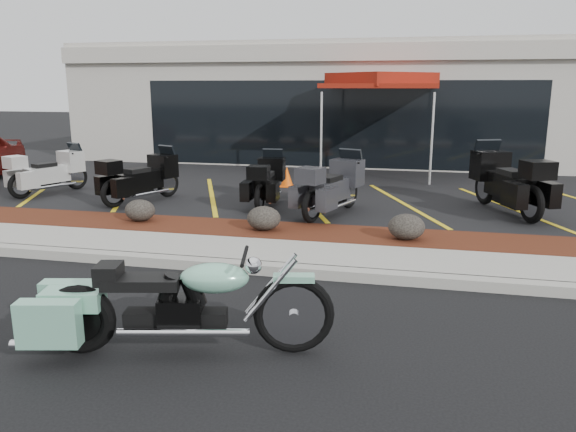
% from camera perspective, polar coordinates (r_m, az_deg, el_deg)
% --- Properties ---
extents(ground, '(90.00, 90.00, 0.00)m').
position_cam_1_polar(ground, '(7.46, -6.60, -7.81)').
color(ground, black).
rests_on(ground, ground).
extents(curb, '(24.00, 0.25, 0.15)m').
position_cam_1_polar(curb, '(8.24, -4.57, -5.16)').
color(curb, gray).
rests_on(curb, ground).
extents(sidewalk, '(24.00, 1.20, 0.15)m').
position_cam_1_polar(sidewalk, '(8.88, -3.25, -3.78)').
color(sidewalk, gray).
rests_on(sidewalk, ground).
extents(mulch_bed, '(24.00, 1.20, 0.16)m').
position_cam_1_polar(mulch_bed, '(10.00, -1.39, -1.80)').
color(mulch_bed, '#3B140D').
rests_on(mulch_bed, ground).
extents(upper_lot, '(26.00, 9.60, 0.15)m').
position_cam_1_polar(upper_lot, '(15.18, 3.52, 3.33)').
color(upper_lot, black).
rests_on(upper_lot, ground).
extents(dealership_building, '(18.00, 8.16, 4.00)m').
position_cam_1_polar(dealership_building, '(21.18, 6.34, 11.31)').
color(dealership_building, '#ABA79A').
rests_on(dealership_building, ground).
extents(boulder_left, '(0.58, 0.48, 0.41)m').
position_cam_1_polar(boulder_left, '(10.90, -14.81, 0.56)').
color(boulder_left, black).
rests_on(boulder_left, mulch_bed).
extents(boulder_mid, '(0.60, 0.50, 0.43)m').
position_cam_1_polar(boulder_mid, '(9.89, -2.48, -0.22)').
color(boulder_mid, black).
rests_on(boulder_mid, mulch_bed).
extents(boulder_right, '(0.61, 0.51, 0.43)m').
position_cam_1_polar(boulder_right, '(9.48, 11.95, -1.08)').
color(boulder_right, black).
rests_on(boulder_right, mulch_bed).
extents(hero_cruiser, '(3.15, 1.41, 1.07)m').
position_cam_1_polar(hero_cruiser, '(5.66, 0.60, -8.88)').
color(hero_cruiser, '#7CC1A1').
rests_on(hero_cruiser, ground).
extents(touring_white, '(1.47, 2.12, 1.15)m').
position_cam_1_polar(touring_white, '(14.73, -20.78, 4.76)').
color(touring_white, beige).
rests_on(touring_white, upper_lot).
extents(touring_black_front, '(1.55, 2.18, 1.19)m').
position_cam_1_polar(touring_black_front, '(13.13, -12.17, 4.48)').
color(touring_black_front, black).
rests_on(touring_black_front, upper_lot).
extents(touring_black_mid, '(0.85, 2.00, 1.14)m').
position_cam_1_polar(touring_black_mid, '(12.57, -1.55, 4.28)').
color(touring_black_mid, black).
rests_on(touring_black_mid, upper_lot).
extents(touring_grey, '(1.50, 2.29, 1.24)m').
position_cam_1_polar(touring_grey, '(11.70, 6.28, 3.80)').
color(touring_grey, '#303136').
rests_on(touring_grey, upper_lot).
extents(touring_black_rear, '(1.74, 2.58, 1.40)m').
position_cam_1_polar(touring_black_rear, '(12.72, 19.47, 4.23)').
color(touring_black_rear, black).
rests_on(touring_black_rear, upper_lot).
extents(traffic_cone, '(0.37, 0.37, 0.51)m').
position_cam_1_polar(traffic_cone, '(14.21, -0.12, 4.02)').
color(traffic_cone, '#F45508').
rests_on(traffic_cone, upper_lot).
extents(popup_canopy, '(3.92, 3.92, 2.84)m').
position_cam_1_polar(popup_canopy, '(16.23, 9.40, 13.25)').
color(popup_canopy, silver).
rests_on(popup_canopy, upper_lot).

